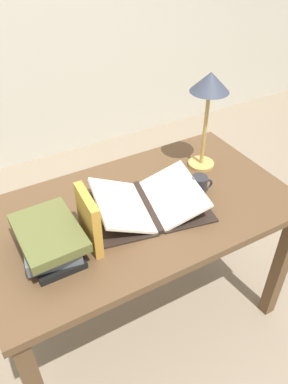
{
  "coord_description": "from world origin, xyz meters",
  "views": [
    {
      "loc": [
        -0.58,
        -1.07,
        1.8
      ],
      "look_at": [
        0.02,
        -0.01,
        0.84
      ],
      "focal_mm": 35.0,
      "sensor_mm": 36.0,
      "label": 1
    }
  ],
  "objects_px": {
    "book_stack_tall": "(50,240)",
    "reading_lamp": "(209,92)",
    "coffee_mug": "(199,186)",
    "open_book": "(148,203)",
    "book_standing_upright": "(89,220)"
  },
  "relations": [
    {
      "from": "coffee_mug",
      "to": "book_stack_tall",
      "type": "bearing_deg",
      "value": -178.91
    },
    {
      "from": "book_standing_upright",
      "to": "reading_lamp",
      "type": "xyz_separation_m",
      "value": [
        0.68,
        0.22,
        0.27
      ]
    },
    {
      "from": "book_stack_tall",
      "to": "reading_lamp",
      "type": "relative_size",
      "value": 0.65
    },
    {
      "from": "book_stack_tall",
      "to": "book_standing_upright",
      "type": "xyz_separation_m",
      "value": [
        0.15,
        -0.03,
        0.05
      ]
    },
    {
      "from": "open_book",
      "to": "book_stack_tall",
      "type": "xyz_separation_m",
      "value": [
        -0.44,
        -0.04,
        0.03
      ]
    },
    {
      "from": "book_stack_tall",
      "to": "coffee_mug",
      "type": "height_order",
      "value": "book_stack_tall"
    },
    {
      "from": "book_stack_tall",
      "to": "open_book",
      "type": "bearing_deg",
      "value": 5.5
    },
    {
      "from": "book_standing_upright",
      "to": "coffee_mug",
      "type": "bearing_deg",
      "value": 7.22
    },
    {
      "from": "open_book",
      "to": "coffee_mug",
      "type": "xyz_separation_m",
      "value": [
        0.24,
        -0.03,
        0.02
      ]
    },
    {
      "from": "book_stack_tall",
      "to": "reading_lamp",
      "type": "xyz_separation_m",
      "value": [
        0.83,
        0.19,
        0.32
      ]
    },
    {
      "from": "book_stack_tall",
      "to": "coffee_mug",
      "type": "xyz_separation_m",
      "value": [
        0.68,
        0.01,
        -0.01
      ]
    },
    {
      "from": "book_stack_tall",
      "to": "book_standing_upright",
      "type": "bearing_deg",
      "value": -10.64
    },
    {
      "from": "coffee_mug",
      "to": "book_standing_upright",
      "type": "bearing_deg",
      "value": -175.65
    },
    {
      "from": "book_standing_upright",
      "to": "reading_lamp",
      "type": "distance_m",
      "value": 0.76
    },
    {
      "from": "reading_lamp",
      "to": "book_stack_tall",
      "type": "bearing_deg",
      "value": -166.81
    }
  ]
}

